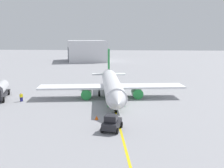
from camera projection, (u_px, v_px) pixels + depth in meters
name	position (u px, v px, depth m)	size (l,w,h in m)	color
ground_plane	(112.00, 98.00, 53.72)	(400.00, 400.00, 0.00)	#939399
airplane	(112.00, 86.00, 53.79)	(32.04, 30.33, 9.47)	white
fuel_tanker	(0.00, 90.00, 53.53)	(11.16, 5.70, 3.15)	#2D2D33
pushback_tug	(112.00, 123.00, 35.20)	(3.88, 2.84, 2.20)	#232328
refueling_worker	(21.00, 97.00, 51.04)	(0.63, 0.56, 1.71)	navy
safety_cone_nose	(97.00, 118.00, 39.89)	(0.56, 0.56, 0.63)	#F2590F
distant_hangar	(86.00, 51.00, 137.58)	(29.19, 24.59, 10.65)	silver
taxi_line_marking	(112.00, 98.00, 53.72)	(63.46, 0.30, 0.01)	yellow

